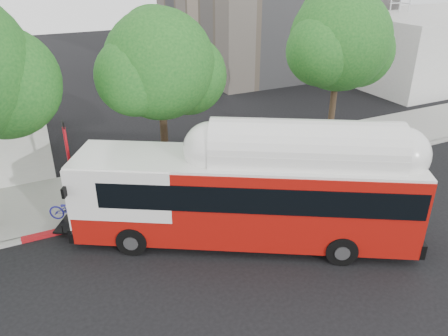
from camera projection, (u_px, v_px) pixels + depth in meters
name	position (u px, v px, depth m)	size (l,w,h in m)	color
ground	(240.00, 242.00, 17.77)	(120.00, 120.00, 0.00)	black
sidewalk	(182.00, 176.00, 23.00)	(60.00, 5.00, 0.15)	gray
curb_strip	(202.00, 198.00, 20.89)	(60.00, 0.30, 0.15)	gray
red_curb_segment	(141.00, 212.00, 19.70)	(10.00, 0.32, 0.16)	#A01116
street_tree_mid	(168.00, 68.00, 19.87)	(5.75, 5.00, 8.62)	#2D2116
street_tree_right	(345.00, 44.00, 23.53)	(6.21, 5.40, 9.18)	#2D2116
horizon_block	(441.00, 45.00, 41.28)	(20.00, 12.00, 6.00)	silver
transit_bus	(247.00, 198.00, 17.11)	(13.39, 9.23, 4.17)	#A0100B
signal_pole	(71.00, 172.00, 18.21)	(0.13, 0.44, 4.62)	#B2131F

